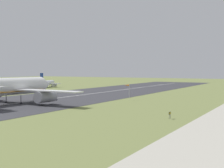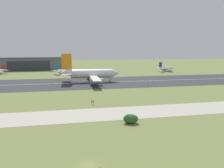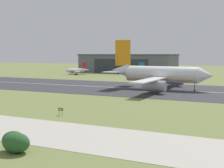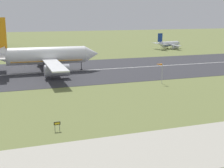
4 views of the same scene
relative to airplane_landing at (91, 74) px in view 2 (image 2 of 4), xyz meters
name	(u,v)px [view 2 (image 2 of 4)]	position (x,y,z in m)	size (l,w,h in m)	color
ground_plane	(78,102)	(-11.75, -56.09, -5.97)	(676.07, 676.07, 0.00)	olive
runway_strip	(74,83)	(-11.75, -1.40, -5.94)	(436.07, 51.89, 0.06)	#333338
runway_centreline	(74,83)	(-11.75, -1.40, -5.90)	(392.46, 0.70, 0.01)	silver
taxiway_road	(80,115)	(-11.75, -75.88, -5.94)	(327.05, 16.10, 0.05)	#B2AD9E
hangar_building	(31,63)	(-56.51, 103.93, 1.17)	(73.05, 31.62, 14.24)	slate
airplane_landing	(91,74)	(0.00, 0.00, 0.00)	(42.23, 58.65, 20.20)	white
airplane_parked_west	(166,69)	(83.05, 55.63, -2.91)	(19.25, 19.05, 9.87)	silver
airplane_parked_centre	(63,71)	(-20.67, 52.94, -3.13)	(17.73, 17.33, 9.47)	white
shrub_clump	(131,119)	(3.88, -87.52, -4.48)	(4.88, 3.23, 3.02)	#285628
windsock_pole	(149,79)	(31.15, -31.26, -0.34)	(1.81, 1.82, 6.35)	#B7B7BC
runway_sign	(92,102)	(-5.80, -61.90, -4.68)	(1.24, 0.13, 1.76)	#4C4C51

